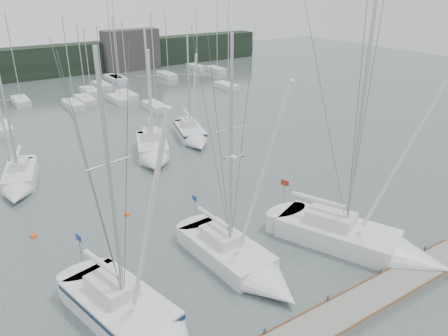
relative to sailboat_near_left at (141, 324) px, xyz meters
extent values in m
plane|color=#4A5A57|center=(6.53, 0.67, -0.61)|extent=(160.00, 160.00, 0.00)
cube|color=slate|center=(6.53, -4.33, -0.41)|extent=(24.00, 2.00, 0.40)
cube|color=black|center=(6.53, 62.67, 1.89)|extent=(90.00, 4.00, 5.00)
cube|color=#3B3936|center=(24.53, 60.67, 2.89)|extent=(10.00, 3.00, 7.00)
cube|color=silver|center=(30.52, 38.94, -0.26)|extent=(1.80, 4.50, 0.90)
cylinder|color=#A9ABB1|center=(30.52, 38.44, 6.67)|extent=(0.12, 0.12, 12.97)
cube|color=silver|center=(14.20, 40.33, -0.26)|extent=(1.80, 4.50, 0.90)
cylinder|color=#A9ABB1|center=(14.20, 39.83, 5.25)|extent=(0.12, 0.12, 10.12)
cube|color=silver|center=(10.35, 42.43, -0.26)|extent=(1.80, 4.50, 0.90)
cylinder|color=#A9ABB1|center=(10.35, 41.93, 4.91)|extent=(0.12, 0.12, 9.43)
cube|color=silver|center=(8.34, 40.85, -0.26)|extent=(1.80, 4.50, 0.90)
cylinder|color=#A9ABB1|center=(8.34, 40.35, 5.44)|extent=(0.12, 0.12, 10.50)
cube|color=silver|center=(16.71, 34.41, -0.26)|extent=(1.80, 4.50, 0.90)
cylinder|color=#A9ABB1|center=(16.71, 33.91, 5.65)|extent=(0.12, 0.12, 10.91)
cube|color=silver|center=(26.68, 51.10, -0.26)|extent=(1.80, 4.50, 0.90)
cylinder|color=#A9ABB1|center=(26.68, 50.60, 5.00)|extent=(0.12, 0.12, 9.63)
cube|color=silver|center=(18.78, 52.51, -0.26)|extent=(1.80, 4.50, 0.90)
cylinder|color=#A9ABB1|center=(18.78, 52.01, 6.82)|extent=(0.12, 0.12, 13.26)
cube|color=silver|center=(-0.78, 35.39, -0.26)|extent=(1.80, 4.50, 0.90)
cube|color=silver|center=(18.27, 53.47, -0.26)|extent=(1.80, 4.50, 0.90)
cylinder|color=#A9ABB1|center=(18.27, 52.97, 6.44)|extent=(0.12, 0.12, 12.49)
cube|color=silver|center=(15.01, 49.47, -0.26)|extent=(1.80, 4.50, 0.90)
cylinder|color=#A9ABB1|center=(15.01, 48.97, 4.31)|extent=(0.12, 0.12, 8.25)
cube|color=silver|center=(15.93, 41.89, -0.26)|extent=(1.80, 4.50, 0.90)
cylinder|color=#A9ABB1|center=(15.93, 41.39, 4.93)|extent=(0.12, 0.12, 9.47)
cube|color=silver|center=(36.14, 50.84, -0.26)|extent=(1.80, 4.50, 0.90)
cylinder|color=#A9ABB1|center=(36.14, 50.34, 5.53)|extent=(0.12, 0.12, 10.68)
cube|color=silver|center=(34.33, 54.67, -0.26)|extent=(1.80, 4.50, 0.90)
cylinder|color=#A9ABB1|center=(34.33, 54.17, 4.80)|extent=(0.12, 0.12, 9.22)
cube|color=silver|center=(3.08, 46.39, -0.26)|extent=(1.80, 4.50, 0.90)
cylinder|color=#A9ABB1|center=(3.08, 45.89, 5.57)|extent=(0.12, 0.12, 10.76)
cube|color=silver|center=(12.38, 46.78, -0.26)|extent=(1.80, 4.50, 0.90)
cylinder|color=#A9ABB1|center=(12.38, 46.28, 4.32)|extent=(0.12, 0.12, 8.26)
cube|color=silver|center=(-0.38, 1.64, -0.15)|extent=(4.29, 6.66, 1.54)
cube|color=silver|center=(-0.50, 2.14, 0.98)|extent=(2.15, 2.76, 0.72)
cylinder|color=#A9ABB1|center=(-0.28, 1.21, 6.47)|extent=(0.18, 0.18, 11.70)
cylinder|color=silver|center=(-0.66, 2.84, 1.90)|extent=(0.96, 2.99, 0.29)
cube|color=#0F1F3A|center=(-0.38, 1.64, 0.36)|extent=(4.31, 6.68, 0.26)
cube|color=navy|center=(-1.13, 4.83, 2.47)|extent=(0.15, 0.54, 0.37)
cube|color=silver|center=(6.60, 2.93, -0.21)|extent=(3.25, 6.26, 1.32)
cone|color=silver|center=(6.91, -1.40, -0.21)|extent=(3.00, 2.80, 2.82)
cube|color=silver|center=(6.57, 3.36, 0.76)|extent=(1.72, 2.54, 0.62)
cylinder|color=#A9ABB1|center=(6.63, 2.49, 6.35)|extent=(0.16, 0.16, 11.81)
cylinder|color=silver|center=(6.51, 4.14, 1.55)|extent=(0.46, 2.98, 0.25)
cube|color=navy|center=(6.37, 6.13, 2.03)|extent=(0.05, 0.48, 0.32)
cube|color=silver|center=(13.33, 0.53, -0.14)|extent=(5.68, 7.76, 1.56)
cone|color=silver|center=(15.34, -4.13, -0.14)|extent=(4.07, 4.03, 3.11)
cube|color=silver|center=(13.12, 1.01, 1.00)|extent=(2.70, 3.29, 0.73)
cylinder|color=#A9ABB1|center=(13.53, 0.07, 7.58)|extent=(0.19, 0.19, 13.88)
cylinder|color=silver|center=(12.76, 1.84, 1.93)|extent=(1.64, 3.31, 0.29)
cube|color=maroon|center=(11.84, 3.99, 2.50)|extent=(0.24, 0.52, 0.37)
cube|color=silver|center=(-1.48, 20.83, -0.20)|extent=(3.58, 5.53, 1.37)
cone|color=silver|center=(-2.46, 17.32, -0.20)|extent=(2.79, 2.72, 2.28)
cube|color=silver|center=(-1.36, 21.27, 0.81)|extent=(1.76, 2.30, 0.64)
cylinder|color=#A9ABB1|center=(-1.58, 20.48, 5.32)|extent=(0.16, 0.16, 9.68)
cylinder|color=silver|center=(-1.20, 21.81, 1.63)|extent=(0.92, 2.47, 0.26)
cube|color=silver|center=(10.10, 20.74, -0.11)|extent=(4.50, 6.21, 1.68)
cone|color=silver|center=(8.67, 16.98, -0.11)|extent=(3.36, 3.20, 2.68)
cube|color=silver|center=(10.30, 21.26, 1.12)|extent=(2.18, 2.63, 0.78)
cylinder|color=#A9ABB1|center=(9.96, 20.36, 5.79)|extent=(0.20, 0.20, 10.11)
cylinder|color=silver|center=(10.50, 21.79, 2.13)|extent=(1.27, 2.68, 0.31)
cube|color=silver|center=(15.38, 23.08, -0.20)|extent=(3.81, 5.94, 1.37)
cone|color=silver|center=(14.28, 19.31, -0.20)|extent=(2.94, 2.92, 2.38)
cube|color=silver|center=(15.50, 23.52, 0.81)|extent=(1.87, 2.47, 0.64)
cylinder|color=#A9ABB1|center=(15.27, 22.70, 5.05)|extent=(0.16, 0.16, 9.13)
cylinder|color=silver|center=(15.68, 24.13, 1.63)|extent=(0.99, 2.65, 0.26)
cube|color=#0F1F3A|center=(15.38, 23.08, 0.26)|extent=(3.84, 5.96, 0.23)
sphere|color=#F54815|center=(3.64, 10.98, -0.61)|extent=(0.44, 0.44, 0.44)
sphere|color=#F54815|center=(-2.39, 11.60, -0.61)|extent=(0.47, 0.47, 0.47)
ellipsoid|color=white|center=(5.13, 0.11, 7.11)|extent=(0.30, 0.43, 0.18)
cube|color=#96989E|center=(4.89, 0.18, 7.12)|extent=(0.41, 0.23, 0.10)
cube|color=#96989E|center=(5.37, 0.04, 7.12)|extent=(0.41, 0.23, 0.10)
camera|label=1|loc=(-5.30, -15.01, 14.54)|focal=35.00mm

